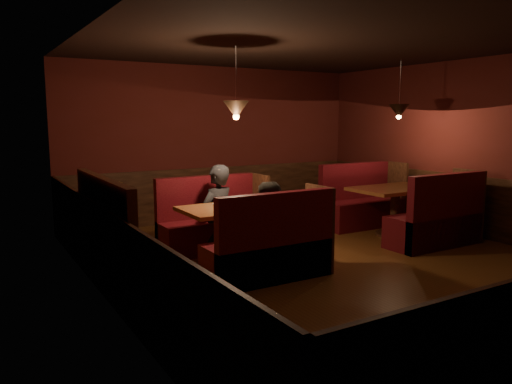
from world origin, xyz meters
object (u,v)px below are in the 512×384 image
main_table (238,219)px  main_bench_near (272,252)px  second_table (395,200)px  diner_a (217,197)px  main_bench_far (212,226)px  second_bench_near (438,223)px  second_bench_far (361,206)px  diner_b (273,215)px

main_table → main_bench_near: size_ratio=0.91×
second_table → diner_a: diner_a is taller
main_bench_far → main_bench_near: same height
diner_a → second_bench_near: bearing=135.8°
main_bench_far → main_bench_near: (0.00, -1.65, 0.00)m
second_bench_far → main_bench_near: bearing=-149.8°
second_table → diner_b: bearing=-165.2°
main_bench_far → second_bench_near: second_bench_near is taller
second_bench_near → diner_a: 3.38m
diner_b → second_bench_far: bearing=32.1°
diner_b → main_table: bearing=102.9°
main_table → second_bench_near: second_bench_near is taller
diner_a → second_bench_far: bearing=166.4°
second_bench_near → diner_b: bearing=178.2°
main_bench_near → second_table: size_ratio=1.11×
second_table → diner_b: 3.00m
main_bench_near → diner_b: 0.45m
main_bench_far → diner_a: (-0.03, -0.25, 0.47)m
second_bench_far → main_bench_far: bearing=-177.8°
second_bench_far → second_table: bearing=-92.2°
second_table → second_bench_far: (0.03, 0.86, -0.24)m
main_table → second_table: bearing=1.6°
diner_b → main_bench_near: bearing=-121.7°
main_table → diner_a: size_ratio=0.89×
main_table → main_bench_near: main_bench_near is taller
diner_b → main_bench_far: bearing=97.0°
second_bench_near → diner_a: diner_a is taller
diner_a → diner_b: 1.27m
diner_a → main_bench_far: bearing=-118.4°
main_bench_near → second_bench_near: bearing=1.0°
main_table → diner_a: bearing=91.8°
main_bench_far → diner_b: 1.57m
main_bench_far → second_bench_near: size_ratio=1.01×
second_bench_far → second_bench_near: 1.71m
main_bench_near → diner_b: size_ratio=1.05×
second_bench_near → diner_b: (-2.93, 0.09, 0.40)m
diner_a → diner_b: (0.14, -1.26, -0.06)m
main_bench_near → second_table: 3.14m
main_bench_far → diner_a: 0.54m
main_bench_far → second_bench_far: (3.03, 0.12, 0.01)m
second_table → diner_a: bearing=170.8°
main_bench_far → second_table: size_ratio=1.11×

